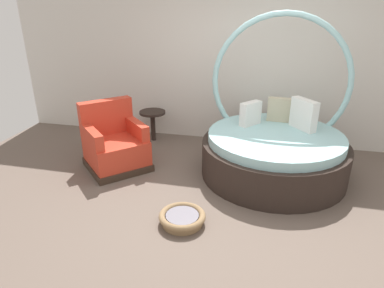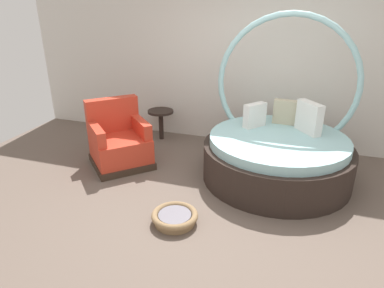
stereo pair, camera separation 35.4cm
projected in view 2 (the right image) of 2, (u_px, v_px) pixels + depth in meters
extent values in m
cube|color=#66564C|center=(217.00, 207.00, 4.02)|extent=(8.00, 8.00, 0.02)
cube|color=silver|center=(254.00, 53.00, 5.33)|extent=(8.00, 0.12, 2.98)
cylinder|color=#2D231E|center=(276.00, 162.00, 4.57)|extent=(1.96, 1.96, 0.49)
cylinder|color=#9ED1D6|center=(278.00, 141.00, 4.45)|extent=(1.80, 1.80, 0.12)
torus|color=#9ED1D6|center=(286.00, 85.00, 4.68)|extent=(1.94, 0.08, 1.94)
cube|color=white|center=(309.00, 118.00, 4.49)|extent=(0.35, 0.40, 0.42)
cube|color=#BCB293|center=(286.00, 112.00, 4.83)|extent=(0.35, 0.14, 0.35)
cube|color=white|center=(255.00, 115.00, 4.72)|extent=(0.30, 0.34, 0.33)
cube|color=#38281E|center=(122.00, 161.00, 5.02)|extent=(1.13, 1.13, 0.10)
cube|color=red|center=(121.00, 148.00, 4.93)|extent=(1.07, 1.07, 0.34)
cube|color=red|center=(112.00, 114.00, 5.02)|extent=(0.65, 0.65, 0.50)
cube|color=red|center=(96.00, 134.00, 4.69)|extent=(0.57, 0.57, 0.22)
cube|color=red|center=(140.00, 126.00, 4.96)|extent=(0.57, 0.57, 0.22)
cylinder|color=#8E704C|center=(175.00, 220.00, 3.70)|extent=(0.44, 0.44, 0.06)
torus|color=#8E704C|center=(175.00, 215.00, 3.68)|extent=(0.51, 0.51, 0.07)
cylinder|color=slate|center=(175.00, 216.00, 3.68)|extent=(0.36, 0.36, 0.05)
cylinder|color=#2D231E|center=(161.00, 126.00, 5.89)|extent=(0.08, 0.08, 0.48)
cylinder|color=#2D231E|center=(161.00, 111.00, 5.79)|extent=(0.44, 0.44, 0.04)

